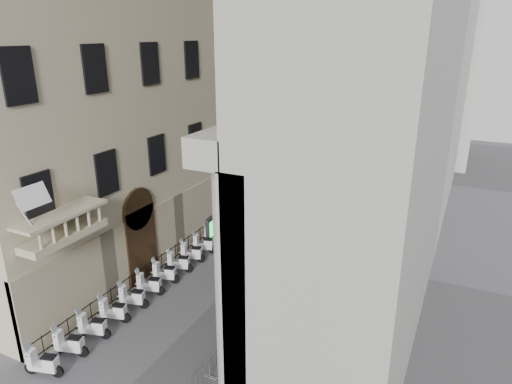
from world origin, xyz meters
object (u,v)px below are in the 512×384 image
scooter_0 (46,375)px  security_tent (280,172)px  street_lamp (277,158)px  info_kiosk (211,231)px  pedestrian_b (360,172)px  pedestrian_a (269,225)px

scooter_0 → security_tent: security_tent is taller
security_tent → scooter_0: bearing=-93.0°
security_tent → street_lamp: (0.03, -0.82, 1.38)m
security_tent → info_kiosk: (-1.39, -8.64, -1.98)m
street_lamp → scooter_0: bearing=-97.6°
scooter_0 → security_tent: bearing=-18.6°
scooter_0 → street_lamp: street_lamp is taller
scooter_0 → pedestrian_b: size_ratio=0.82×
security_tent → info_kiosk: security_tent is taller
pedestrian_a → info_kiosk: bearing=38.0°
pedestrian_a → pedestrian_b: (2.60, 15.49, 0.01)m
scooter_0 → pedestrian_b: (5.43, 32.06, 0.91)m
scooter_0 → info_kiosk: info_kiosk is taller
info_kiosk → security_tent: bearing=77.6°
info_kiosk → scooter_0: bearing=-92.3°
street_lamp → info_kiosk: (-1.42, -7.81, -3.36)m
pedestrian_b → pedestrian_a: bearing=92.6°
security_tent → pedestrian_a: security_tent is taller
security_tent → info_kiosk: size_ratio=2.25×
scooter_0 → pedestrian_b: bearing=-25.3°
security_tent → pedestrian_b: (4.26, 9.64, -2.04)m
info_kiosk → pedestrian_a: bearing=39.2°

